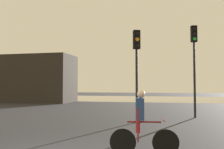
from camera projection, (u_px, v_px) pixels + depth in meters
name	position (u px, v px, depth m)	size (l,w,h in m)	color
water_strip	(148.00, 99.00, 34.08)	(80.00, 16.00, 0.01)	#9E937F
distant_building	(24.00, 79.00, 27.30)	(10.97, 4.00, 5.01)	#2D2823
traffic_light_far_right	(194.00, 54.00, 13.70)	(0.36, 0.38, 5.05)	black
traffic_light_center	(137.00, 58.00, 11.93)	(0.39, 0.41, 4.40)	black
cyclist	(141.00, 122.00, 6.18)	(1.70, 0.48, 1.62)	black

